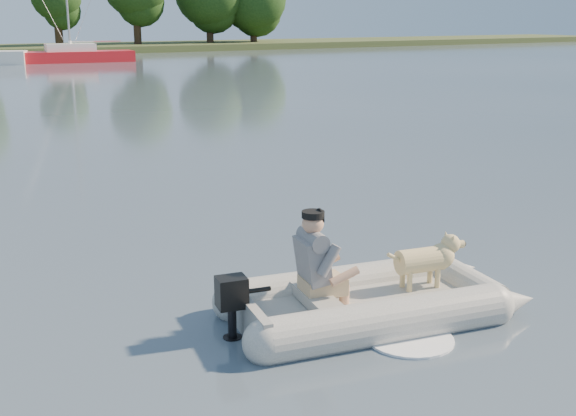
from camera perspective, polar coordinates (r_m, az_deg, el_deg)
water at (r=8.18m, az=6.16°, el=-8.04°), size 160.00×160.00×0.00m
dinghy at (r=7.86m, az=6.75°, el=-4.63°), size 4.97×3.87×1.33m
man at (r=7.57m, az=2.10°, el=-3.87°), size 0.79×0.70×1.03m
dog at (r=8.21m, az=10.43°, el=-4.41°), size 0.93×0.46×0.60m
outboard_motor at (r=7.39m, az=-4.45°, el=-8.08°), size 0.44×0.34×0.75m
sailboat at (r=54.06m, az=-16.36°, el=11.48°), size 7.86×3.14×10.52m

